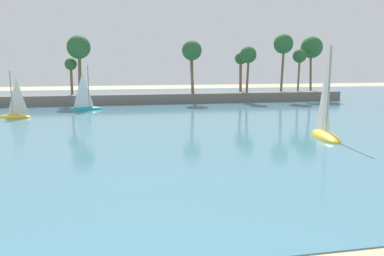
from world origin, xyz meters
TOP-DOWN VIEW (x-y plane):
  - sea at (0.00, 59.65)m, footprint 220.00×100.67m
  - palm_headland at (3.46, 69.89)m, footprint 81.62×6.51m
  - sailboat_near_shore at (-16.34, 53.13)m, footprint 4.91×2.68m
  - sailboat_mid_bay at (-7.30, 60.17)m, footprint 5.35×3.47m
  - sailboat_toward_headland at (16.97, 31.44)m, footprint 3.30×6.89m

SIDE VIEW (x-z plane):
  - sea at x=0.00m, z-range 0.00..0.06m
  - sailboat_near_shore at x=-16.34m, z-range -2.73..4.08m
  - sailboat_mid_bay at x=-7.30m, z-range -3.01..4.48m
  - sailboat_toward_headland at x=16.97m, z-range -3.87..5.72m
  - palm_headland at x=3.46m, z-range -2.63..10.49m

